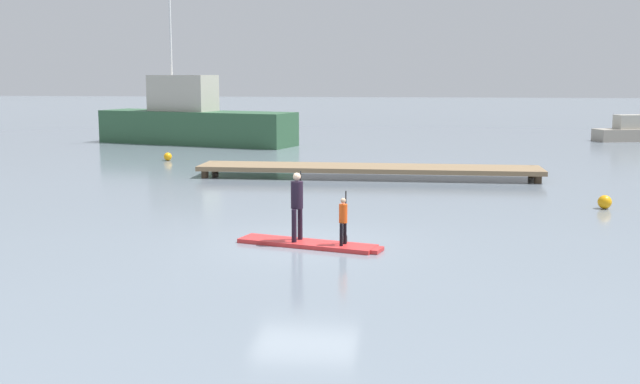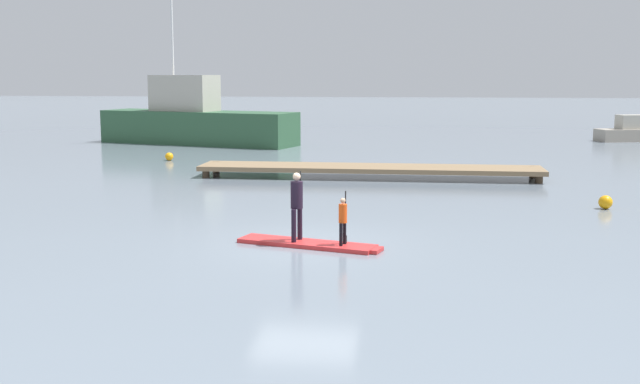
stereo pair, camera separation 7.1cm
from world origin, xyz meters
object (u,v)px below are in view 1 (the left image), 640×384
Objects in this scene: mooring_buoy_mid at (605,202)px; mooring_buoy_near at (168,157)px; fishing_boat_green_midground at (636,131)px; paddler_adult at (297,202)px; paddleboard_near at (310,244)px; paddler_child_solo at (343,218)px; fishing_boat_white_large at (194,121)px.

mooring_buoy_near is at bearing 146.99° from mooring_buoy_mid.
mooring_buoy_mid is at bearing -107.02° from fishing_boat_green_midground.
mooring_buoy_mid is at bearing 35.49° from paddler_adult.
mooring_buoy_near is at bearing -150.77° from fishing_boat_green_midground.
mooring_buoy_mid reaches higher than paddleboard_near.
mooring_buoy_mid is (8.49, 6.05, -0.83)m from paddler_adult.
fishing_boat_green_midground reaches higher than mooring_buoy_mid.
paddler_adult is 19.36m from mooring_buoy_near.
paddler_child_solo is at bearing -15.74° from paddler_adult.
fishing_boat_white_large is (-11.12, 26.32, 0.62)m from paddler_child_solo.
fishing_boat_green_midground is 28.58m from mooring_buoy_near.
paddler_adult is 1.32× the size of paddler_child_solo.
fishing_boat_white_large is (-10.30, 26.10, 1.30)m from paddleboard_near.
fishing_boat_white_large reaches higher than paddleboard_near.
fishing_boat_white_large is at bearing 98.03° from mooring_buoy_near.
mooring_buoy_mid reaches higher than mooring_buoy_near.
fishing_boat_green_midground is 14.23× the size of mooring_buoy_near.
fishing_boat_green_midground reaches higher than mooring_buoy_near.
paddler_child_solo reaches higher than paddleboard_near.
mooring_buoy_mid is (-7.70, -25.16, -0.37)m from fishing_boat_green_midground.
paddler_child_solo is at bearing -60.64° from mooring_buoy_near.
fishing_boat_green_midground is at bearing 64.47° from paddler_child_solo.
paddler_child_solo is 34.94m from fishing_boat_green_midground.
paddleboard_near is 0.66× the size of fishing_boat_green_midground.
mooring_buoy_near is at bearing 116.90° from paddler_adult.
mooring_buoy_near is (1.24, -8.75, -1.15)m from fishing_boat_white_large.
fishing_boat_white_large reaches higher than mooring_buoy_near.
fishing_boat_green_midground is (26.18, 5.21, -0.77)m from fishing_boat_white_large.
fishing_boat_white_large is 26.70m from fishing_boat_green_midground.
paddler_adult is 0.14× the size of fishing_boat_white_large.
paddler_adult is at bearing 164.26° from paddler_child_solo.
fishing_boat_white_large reaches higher than mooring_buoy_mid.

